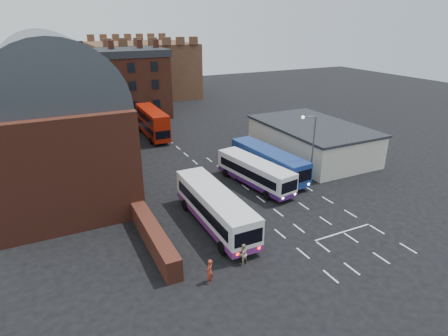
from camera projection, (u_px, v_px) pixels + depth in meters
name	position (u px, v px, depth m)	size (l,w,h in m)	color
ground	(275.00, 229.00, 32.71)	(180.00, 180.00, 0.00)	black
railway_station	(53.00, 112.00, 40.95)	(12.00, 28.00, 16.00)	#602B1E
forecourt_wall	(154.00, 237.00, 29.83)	(1.20, 10.00, 1.80)	#602B1E
cream_building	(312.00, 140.00, 49.74)	(10.40, 16.40, 4.25)	beige
brick_terrace	(104.00, 89.00, 66.46)	(22.00, 10.00, 11.00)	brown
castle_keep	(141.00, 70.00, 87.86)	(22.00, 22.00, 12.00)	brown
bus_white_outbound	(215.00, 206.00, 32.67)	(3.04, 11.95, 3.26)	white
bus_white_inbound	(255.00, 171.00, 40.68)	(4.02, 10.83, 2.89)	white
bus_blue	(268.00, 161.00, 43.27)	(3.73, 11.78, 3.16)	navy
bus_red_double	(152.00, 122.00, 57.44)	(2.89, 10.85, 4.32)	#9B1706
street_lamp	(311.00, 144.00, 39.50)	(1.53, 0.73, 7.92)	#4F5158
pedestrian_red	(209.00, 271.00, 25.83)	(0.67, 0.44, 1.84)	#993220
pedestrian_beige	(243.00, 254.00, 27.86)	(0.82, 0.64, 1.69)	tan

